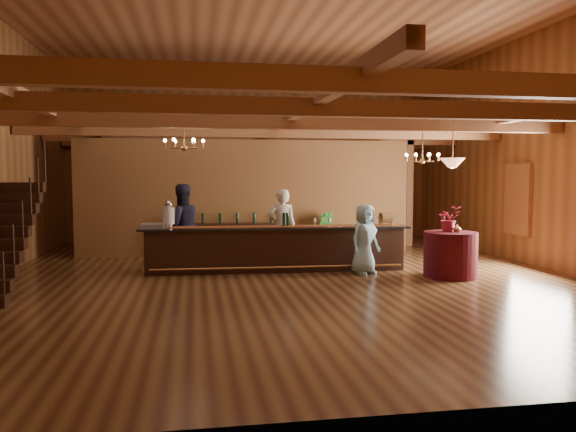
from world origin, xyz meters
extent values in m
plane|color=brown|center=(0.00, 0.00, 0.00)|extent=(14.00, 14.00, 0.00)
plane|color=#A96D43|center=(0.00, 0.00, 5.50)|extent=(14.00, 14.00, 0.00)
cube|color=#935A31|center=(0.00, 7.00, 2.75)|extent=(12.00, 0.10, 5.50)
cube|color=#935A31|center=(0.00, -7.00, 2.75)|extent=(12.00, 0.10, 5.50)
cube|color=#935A31|center=(6.00, 0.00, 2.75)|extent=(0.10, 14.00, 5.50)
cube|color=#A05D30|center=(0.00, -5.50, 3.20)|extent=(11.90, 0.20, 0.28)
cube|color=#A05D30|center=(0.00, -3.00, 3.20)|extent=(11.90, 0.20, 0.28)
cube|color=#A05D30|center=(0.00, -0.50, 3.20)|extent=(11.90, 0.20, 0.28)
cube|color=#A05D30|center=(0.00, 2.00, 3.20)|extent=(11.90, 0.20, 0.28)
cube|color=#A05D30|center=(0.00, 4.50, 3.20)|extent=(11.90, 0.20, 0.28)
cube|color=#A05D30|center=(0.00, 6.80, 3.20)|extent=(11.90, 0.20, 0.28)
cube|color=#A05D30|center=(-4.50, 0.00, 3.34)|extent=(0.18, 13.90, 0.22)
cube|color=#A05D30|center=(0.00, 0.00, 3.34)|extent=(0.18, 13.90, 0.22)
cube|color=#A05D30|center=(4.50, 0.00, 3.34)|extent=(0.18, 13.90, 0.22)
cube|color=#A05D30|center=(-4.50, 4.50, 1.60)|extent=(0.20, 0.20, 3.20)
cube|color=#A05D30|center=(4.50, 4.50, 1.60)|extent=(0.20, 0.20, 3.20)
cube|color=brown|center=(-0.50, 3.50, 1.55)|extent=(9.00, 0.18, 3.10)
cube|color=white|center=(5.95, 1.00, 1.55)|extent=(0.12, 1.05, 1.75)
cube|color=black|center=(-5.45, -0.60, 1.10)|extent=(1.00, 0.28, 0.20)
cube|color=black|center=(-5.45, -0.32, 1.30)|extent=(1.00, 0.28, 0.20)
cube|color=black|center=(-5.45, -0.04, 1.50)|extent=(1.00, 0.28, 0.20)
cube|color=black|center=(-5.45, 0.24, 1.70)|extent=(1.00, 0.28, 0.20)
cube|color=black|center=(-5.45, 0.52, 1.90)|extent=(1.00, 0.28, 0.20)
cube|color=black|center=(1.00, 5.50, 0.55)|extent=(1.20, 0.60, 1.10)
cube|color=brown|center=(-2.00, 5.50, 0.50)|extent=(1.00, 0.60, 1.00)
cube|color=black|center=(-0.12, 0.68, 0.48)|extent=(5.73, 0.83, 0.95)
cube|color=black|center=(-0.12, 0.68, 0.98)|extent=(6.02, 0.97, 0.05)
cube|color=maroon|center=(-0.12, 0.68, 1.01)|extent=(5.63, 0.59, 0.01)
cylinder|color=tan|center=(-0.12, 0.29, 0.14)|extent=(5.52, 0.26, 0.05)
cylinder|color=silver|center=(-2.48, 0.81, 1.04)|extent=(0.18, 0.18, 0.08)
cylinder|color=silver|center=(-2.48, 0.81, 1.26)|extent=(0.26, 0.26, 0.36)
sphere|color=silver|center=(-2.48, 0.81, 1.51)|extent=(0.18, 0.18, 0.18)
cube|color=gray|center=(-2.81, 0.73, 1.05)|extent=(0.50, 0.50, 0.10)
cube|color=brown|center=(2.25, 0.53, 1.15)|extent=(0.06, 0.06, 0.30)
cube|color=brown|center=(2.53, 0.53, 1.15)|extent=(0.06, 0.06, 0.30)
cylinder|color=brown|center=(2.39, 0.53, 1.18)|extent=(0.24, 0.24, 0.24)
cylinder|color=black|center=(0.07, 0.78, 1.15)|extent=(0.07, 0.07, 0.30)
cylinder|color=black|center=(0.16, 0.78, 1.15)|extent=(0.07, 0.07, 0.30)
cube|color=black|center=(-0.80, 3.10, 0.44)|extent=(3.15, 0.85, 0.88)
cylinder|color=#400619|center=(3.38, -0.69, 0.48)|extent=(1.11, 1.11, 0.96)
cylinder|color=tan|center=(-2.11, -0.01, 2.95)|extent=(0.02, 0.02, 0.50)
sphere|color=tan|center=(-2.11, -0.01, 2.70)|extent=(0.12, 0.12, 0.12)
torus|color=tan|center=(-2.11, -0.01, 2.80)|extent=(0.80, 0.80, 0.04)
cylinder|color=tan|center=(3.21, 0.47, 2.83)|extent=(0.02, 0.02, 0.74)
sphere|color=tan|center=(3.21, 0.47, 2.46)|extent=(0.12, 0.12, 0.12)
torus|color=tan|center=(3.21, 0.47, 2.56)|extent=(0.80, 0.80, 0.04)
cylinder|color=tan|center=(3.38, -0.69, 2.80)|extent=(0.02, 0.02, 0.80)
cone|color=#D28152|center=(3.38, -0.69, 2.40)|extent=(0.52, 0.52, 0.20)
imported|color=silver|center=(0.12, 1.40, 0.91)|extent=(0.69, 0.48, 1.82)
imported|color=#222238|center=(-2.22, 1.38, 0.98)|extent=(1.13, 1.00, 1.95)
imported|color=#9AD6E8|center=(1.71, -0.03, 0.76)|extent=(0.89, 0.78, 1.53)
imported|color=#23651F|center=(1.50, 3.14, 0.59)|extent=(0.65, 0.53, 1.18)
imported|color=#B42743|center=(3.39, -0.56, 1.23)|extent=(0.53, 0.47, 0.55)
imported|color=tan|center=(3.49, -0.75, 1.09)|extent=(0.17, 0.17, 0.27)
camera|label=1|loc=(-1.91, -11.66, 2.14)|focal=35.00mm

